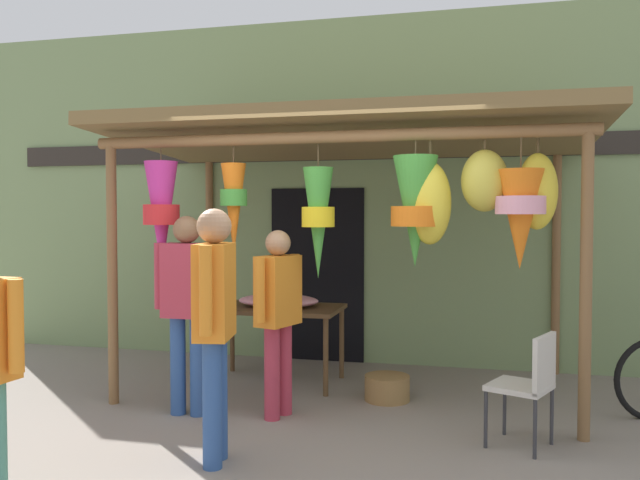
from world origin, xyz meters
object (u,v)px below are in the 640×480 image
(flower_heap_on_table, at_px, (280,301))
(vendor_in_orange, at_px, (278,308))
(display_table, at_px, (275,314))
(folding_chair, at_px, (530,380))
(shopper_by_bananas, at_px, (187,298))
(customer_foreground, at_px, (215,313))
(wicker_basket_by_table, at_px, (387,388))

(flower_heap_on_table, bearing_deg, vendor_in_orange, -73.05)
(vendor_in_orange, bearing_deg, display_table, 109.21)
(folding_chair, relative_size, shopper_by_bananas, 0.50)
(vendor_in_orange, height_order, shopper_by_bananas, shopper_by_bananas)
(folding_chair, distance_m, customer_foreground, 2.31)
(wicker_basket_by_table, bearing_deg, vendor_in_orange, -139.06)
(wicker_basket_by_table, xyz_separation_m, shopper_by_bananas, (-1.57, -0.84, 0.88))
(flower_heap_on_table, height_order, wicker_basket_by_table, flower_heap_on_table)
(display_table, distance_m, vendor_in_orange, 1.14)
(wicker_basket_by_table, relative_size, vendor_in_orange, 0.26)
(flower_heap_on_table, xyz_separation_m, customer_foreground, (0.22, -2.13, 0.20))
(wicker_basket_by_table, bearing_deg, shopper_by_bananas, -151.86)
(wicker_basket_by_table, bearing_deg, customer_foreground, -117.07)
(display_table, xyz_separation_m, flower_heap_on_table, (0.05, -0.01, 0.14))
(flower_heap_on_table, bearing_deg, display_table, 167.11)
(display_table, xyz_separation_m, folding_chair, (2.36, -1.33, -0.19))
(flower_heap_on_table, xyz_separation_m, shopper_by_bananas, (-0.44, -1.18, 0.16))
(display_table, relative_size, customer_foreground, 0.75)
(customer_foreground, relative_size, shopper_by_bananas, 1.03)
(display_table, bearing_deg, wicker_basket_by_table, -16.54)
(vendor_in_orange, distance_m, customer_foreground, 1.10)
(display_table, xyz_separation_m, vendor_in_orange, (0.37, -1.06, 0.22))
(vendor_in_orange, relative_size, customer_foreground, 0.90)
(display_table, height_order, shopper_by_bananas, shopper_by_bananas)
(flower_heap_on_table, height_order, vendor_in_orange, vendor_in_orange)
(display_table, height_order, folding_chair, folding_chair)
(folding_chair, relative_size, vendor_in_orange, 0.54)
(display_table, bearing_deg, customer_foreground, -82.89)
(folding_chair, xyz_separation_m, wicker_basket_by_table, (-1.18, 0.97, -0.39))
(folding_chair, distance_m, wicker_basket_by_table, 1.58)
(display_table, distance_m, flower_heap_on_table, 0.15)
(vendor_in_orange, bearing_deg, wicker_basket_by_table, 40.94)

